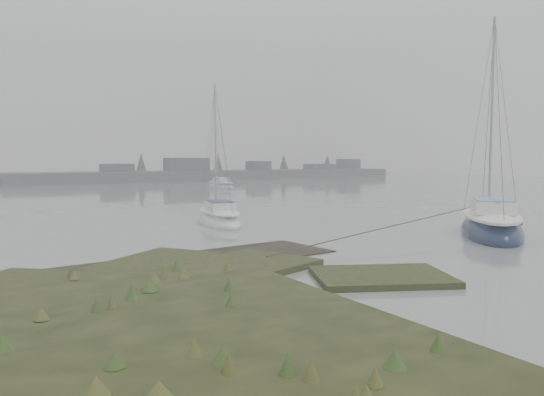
# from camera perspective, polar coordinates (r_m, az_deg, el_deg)

# --- Properties ---
(ground) EXTENTS (160.00, 160.00, 0.00)m
(ground) POSITION_cam_1_polar(r_m,az_deg,el_deg) (42.04, -18.52, -0.34)
(ground) COLOR slate
(ground) RESTS_ON ground
(far_shoreline) EXTENTS (60.00, 8.00, 4.15)m
(far_shoreline) POSITION_cam_1_polar(r_m,az_deg,el_deg) (81.27, -4.94, 2.60)
(far_shoreline) COLOR #4C4F51
(far_shoreline) RESTS_ON ground
(sailboat_main) EXTENTS (6.75, 6.56, 10.00)m
(sailboat_main) POSITION_cam_1_polar(r_m,az_deg,el_deg) (24.23, 22.50, -2.97)
(sailboat_main) COLOR #0D1835
(sailboat_main) RESTS_ON ground
(sailboat_white) EXTENTS (2.79, 5.54, 7.48)m
(sailboat_white) POSITION_cam_1_polar(r_m,az_deg,el_deg) (26.27, -5.70, -2.29)
(sailboat_white) COLOR silver
(sailboat_white) RESTS_ON ground
(sailboat_far_b) EXTENTS (1.83, 5.30, 7.43)m
(sailboat_far_b) POSITION_cam_1_polar(r_m,az_deg,el_deg) (57.64, -5.59, 1.29)
(sailboat_far_b) COLOR #B5BBBF
(sailboat_far_b) RESTS_ON ground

